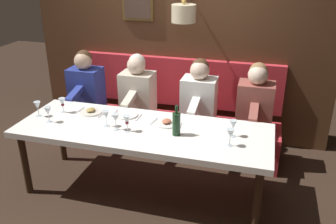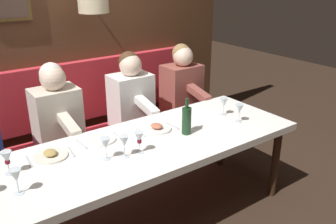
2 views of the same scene
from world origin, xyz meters
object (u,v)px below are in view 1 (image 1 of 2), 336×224
(wine_glass_0, at_px, (230,134))
(wine_glass_6, at_px, (116,119))
(diner_middle, at_px, (137,88))
(dining_table, at_px, (143,134))
(diner_near, at_px, (199,94))
(wine_bottle, at_px, (176,124))
(wine_glass_5, at_px, (37,106))
(wine_glass_2, at_px, (233,125))
(wine_glass_3, at_px, (48,111))
(diner_far, at_px, (86,83))
(wine_glass_1, at_px, (127,120))
(diner_nearest, at_px, (255,100))
(wine_glass_7, at_px, (62,102))
(wine_glass_4, at_px, (106,115))

(wine_glass_0, xyz_separation_m, wine_glass_6, (0.03, 1.11, 0.00))
(wine_glass_6, bearing_deg, diner_middle, 7.96)
(dining_table, height_order, diner_near, diner_near)
(wine_glass_0, xyz_separation_m, wine_bottle, (0.08, 0.51, -0.00))
(wine_glass_5, bearing_deg, wine_glass_2, -87.58)
(wine_glass_3, bearing_deg, wine_bottle, -86.93)
(dining_table, relative_size, diner_far, 3.19)
(wine_glass_0, bearing_deg, wine_glass_2, -1.42)
(diner_near, xyz_separation_m, diner_middle, (0.00, 0.76, 0.00))
(diner_far, height_order, wine_glass_0, diner_far)
(wine_bottle, bearing_deg, wine_glass_1, 96.52)
(diner_far, relative_size, wine_glass_3, 4.82)
(wine_glass_0, bearing_deg, diner_near, 25.31)
(diner_near, xyz_separation_m, wine_glass_6, (-0.98, 0.63, 0.04))
(diner_nearest, relative_size, wine_glass_1, 4.82)
(wine_glass_1, height_order, wine_glass_7, same)
(wine_glass_3, xyz_separation_m, wine_glass_5, (0.10, 0.19, 0.00))
(dining_table, bearing_deg, wine_glass_5, 91.23)
(diner_middle, relative_size, wine_glass_3, 4.82)
(diner_nearest, xyz_separation_m, diner_far, (0.00, 2.11, 0.00))
(wine_glass_7, bearing_deg, wine_glass_4, -107.73)
(diner_middle, distance_m, wine_glass_5, 1.20)
(diner_near, bearing_deg, dining_table, 156.12)
(wine_glass_3, distance_m, wine_bottle, 1.33)
(wine_glass_6, bearing_deg, wine_glass_3, 91.78)
(wine_glass_3, bearing_deg, wine_glass_4, -83.66)
(wine_glass_0, height_order, wine_glass_1, same)
(diner_near, height_order, wine_glass_0, diner_near)
(wine_glass_5, relative_size, wine_glass_6, 1.00)
(diner_nearest, distance_m, wine_glass_7, 2.13)
(wine_glass_1, height_order, wine_glass_3, same)
(wine_glass_2, height_order, wine_bottle, wine_bottle)
(diner_middle, bearing_deg, wine_glass_6, -172.04)
(wine_glass_4, height_order, wine_glass_6, same)
(dining_table, height_order, diner_middle, diner_middle)
(diner_middle, bearing_deg, wine_glass_2, -123.31)
(diner_near, xyz_separation_m, wine_glass_5, (-0.91, 1.54, 0.04))
(wine_glass_0, distance_m, wine_glass_1, 0.99)
(diner_far, xyz_separation_m, wine_glass_1, (-0.99, -0.95, 0.04))
(diner_nearest, bearing_deg, wine_glass_1, 130.55)
(diner_near, relative_size, wine_glass_5, 4.82)
(wine_glass_0, bearing_deg, wine_glass_1, 88.44)
(diner_near, distance_m, wine_glass_5, 1.79)
(diner_far, xyz_separation_m, wine_glass_6, (-0.98, -0.84, 0.04))
(dining_table, distance_m, wine_glass_2, 0.90)
(diner_far, xyz_separation_m, wine_glass_3, (-1.00, -0.11, 0.04))
(wine_glass_0, height_order, wine_glass_4, same)
(wine_glass_3, relative_size, wine_bottle, 0.55)
(diner_nearest, xyz_separation_m, wine_glass_5, (-0.91, 2.19, 0.04))
(wine_glass_0, bearing_deg, dining_table, 81.35)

